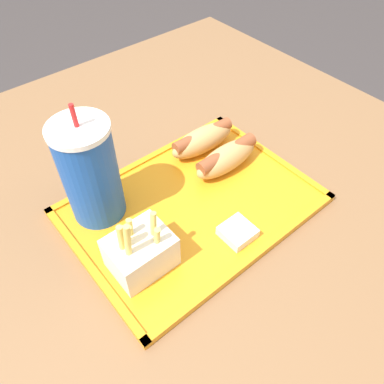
{
  "coord_description": "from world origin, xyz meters",
  "views": [
    {
      "loc": [
        -0.23,
        -0.33,
        1.25
      ],
      "look_at": [
        0.04,
        -0.01,
        0.79
      ],
      "focal_mm": 35.0,
      "sensor_mm": 36.0,
      "label": 1
    }
  ],
  "objects_px": {
    "hot_dog_far": "(203,139)",
    "sauce_cup_mayo": "(238,232)",
    "fries_carton": "(140,252)",
    "soda_cup": "(90,172)",
    "hot_dog_near": "(227,157)"
  },
  "relations": [
    {
      "from": "hot_dog_far",
      "to": "sauce_cup_mayo",
      "type": "distance_m",
      "value": 0.21
    },
    {
      "from": "fries_carton",
      "to": "sauce_cup_mayo",
      "type": "bearing_deg",
      "value": -20.08
    },
    {
      "from": "hot_dog_far",
      "to": "fries_carton",
      "type": "distance_m",
      "value": 0.28
    },
    {
      "from": "hot_dog_far",
      "to": "sauce_cup_mayo",
      "type": "bearing_deg",
      "value": -115.66
    },
    {
      "from": "sauce_cup_mayo",
      "to": "fries_carton",
      "type": "bearing_deg",
      "value": 159.92
    },
    {
      "from": "hot_dog_near",
      "to": "sauce_cup_mayo",
      "type": "xyz_separation_m",
      "value": [
        -0.09,
        -0.12,
        -0.02
      ]
    },
    {
      "from": "hot_dog_near",
      "to": "sauce_cup_mayo",
      "type": "relative_size",
      "value": 2.85
    },
    {
      "from": "hot_dog_near",
      "to": "hot_dog_far",
      "type": "bearing_deg",
      "value": 90.0
    },
    {
      "from": "soda_cup",
      "to": "hot_dog_far",
      "type": "relative_size",
      "value": 1.5
    },
    {
      "from": "sauce_cup_mayo",
      "to": "hot_dog_far",
      "type": "bearing_deg",
      "value": 64.34
    },
    {
      "from": "hot_dog_near",
      "to": "sauce_cup_mayo",
      "type": "height_order",
      "value": "hot_dog_near"
    },
    {
      "from": "soda_cup",
      "to": "fries_carton",
      "type": "xyz_separation_m",
      "value": [
        -0.01,
        -0.13,
        -0.06
      ]
    },
    {
      "from": "hot_dog_near",
      "to": "fries_carton",
      "type": "height_order",
      "value": "fries_carton"
    },
    {
      "from": "soda_cup",
      "to": "hot_dog_far",
      "type": "height_order",
      "value": "soda_cup"
    },
    {
      "from": "fries_carton",
      "to": "sauce_cup_mayo",
      "type": "relative_size",
      "value": 2.42
    }
  ]
}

